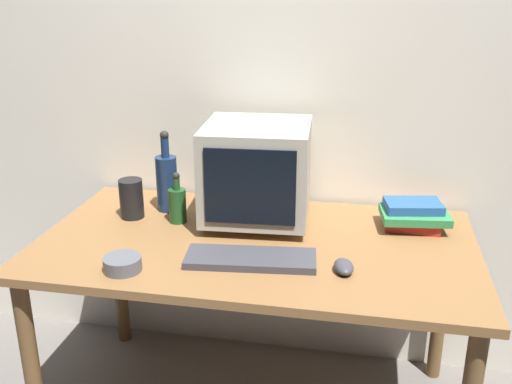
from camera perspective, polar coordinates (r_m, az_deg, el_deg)
back_wall at (r=2.37m, az=2.29°, el=11.74°), size 4.00×0.08×2.50m
desk at (r=2.09m, az=-0.00°, el=-6.78°), size 1.52×0.84×0.73m
crt_monitor at (r=2.15m, az=0.09°, el=1.97°), size 0.40×0.41×0.37m
keyboard at (r=1.90m, az=-0.52°, el=-6.50°), size 0.43×0.19×0.02m
computer_mouse at (r=1.86m, az=8.52°, el=-7.18°), size 0.08×0.11×0.04m
bottle_tall at (r=2.31m, az=-8.66°, el=1.09°), size 0.08×0.08×0.32m
bottle_short at (r=2.20m, az=-7.64°, el=-1.14°), size 0.06×0.06×0.20m
book_stack at (r=2.22m, az=15.03°, el=-2.18°), size 0.26×0.20×0.10m
cd_spindle at (r=1.89m, az=-12.84°, el=-6.82°), size 0.12×0.12×0.04m
metal_canister at (r=2.28m, az=-12.01°, el=-0.63°), size 0.09×0.09×0.15m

